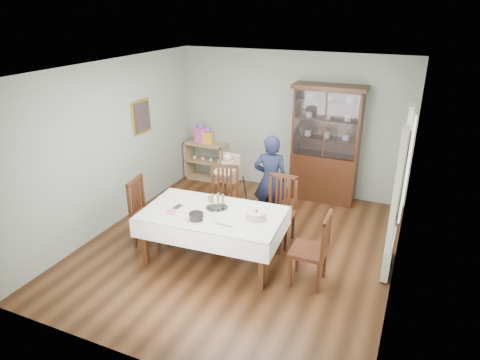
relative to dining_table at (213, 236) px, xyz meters
The scene contains 25 objects.
floor 0.63m from the dining_table, 65.28° to the left, with size 5.00×5.00×0.00m, color #593319.
room_shell 1.66m from the dining_table, 78.09° to the left, with size 5.00×5.00×5.00m.
dining_table is the anchor object (origin of this frame).
china_cabinet 2.97m from the dining_table, 70.54° to the left, with size 1.30×0.48×2.18m.
sideboard 3.14m from the dining_table, 119.48° to the left, with size 0.90×0.38×0.80m.
picture_frame 2.69m from the dining_table, 148.16° to the left, with size 0.04×0.48×0.58m, color gold.
window 2.79m from the dining_table, 17.17° to the left, with size 0.04×1.02×1.22m, color white.
curtain_left 2.60m from the dining_table, ahead, with size 0.07×0.30×1.55m, color silver.
curtain_right 2.93m from the dining_table, 30.06° to the left, with size 0.07×0.30×1.55m, color silver.
radiator 2.48m from the dining_table, 17.58° to the left, with size 0.10×0.80×0.55m, color white.
chair_far_left 0.91m from the dining_table, 106.33° to the left, with size 0.59×0.59×1.07m.
chair_far_right 1.10m from the dining_table, 50.45° to the left, with size 0.48×0.48×1.06m.
chair_end_left 1.12m from the dining_table, behind, with size 0.53×0.53×1.05m.
chair_end_right 1.43m from the dining_table, ahead, with size 0.47×0.47×1.03m.
woman 1.47m from the dining_table, 74.66° to the left, with size 0.57×0.37×1.56m, color #161A32.
high_chair 1.68m from the dining_table, 107.57° to the left, with size 0.54×0.54×1.05m.
champagne_tray 0.46m from the dining_table, 91.84° to the left, with size 0.32×0.32×0.20m.
birthday_cake 0.77m from the dining_table, ahead, with size 0.31×0.31×0.21m.
plate_stack_dark 0.52m from the dining_table, 111.68° to the right, with size 0.20×0.20×0.09m, color black.
plate_stack_white 0.53m from the dining_table, 69.35° to the right, with size 0.19×0.19×0.08m, color white.
napkin_stack 0.70m from the dining_table, 154.86° to the right, with size 0.13×0.13×0.02m, color #FD5DAC.
cutlery 0.69m from the dining_table, behind, with size 0.11×0.17×0.01m, color silver, non-canonical shape.
cake_knife 0.57m from the dining_table, 41.49° to the right, with size 0.26×0.02×0.01m, color silver.
gift_bag_pink 3.23m from the dining_table, 121.33° to the left, with size 0.26×0.20×0.42m.
gift_bag_orange 3.14m from the dining_table, 118.71° to the left, with size 0.18×0.13×0.34m.
Camera 1 is at (2.30, -5.24, 3.50)m, focal length 32.00 mm.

